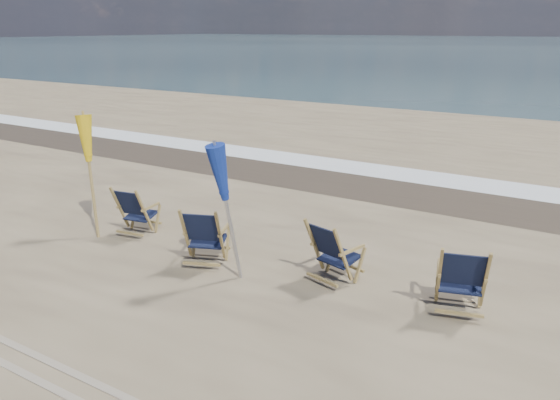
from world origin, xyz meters
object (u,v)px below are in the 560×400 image
(beach_chair_0, at_px, (144,213))
(beach_chair_2, at_px, (343,258))
(umbrella_blue, at_px, (228,178))
(beach_chair_3, at_px, (485,284))
(umbrella_yellow, at_px, (88,145))
(beach_chair_1, at_px, (220,238))

(beach_chair_0, bearing_deg, beach_chair_2, 170.83)
(beach_chair_2, bearing_deg, umbrella_blue, 36.00)
(beach_chair_3, bearing_deg, umbrella_yellow, -11.69)
(beach_chair_0, height_order, beach_chair_3, beach_chair_3)
(beach_chair_0, distance_m, umbrella_yellow, 1.59)
(beach_chair_3, xyz_separation_m, umbrella_yellow, (-6.95, -0.53, 1.20))
(beach_chair_2, distance_m, umbrella_blue, 2.06)
(beach_chair_1, height_order, umbrella_blue, umbrella_blue)
(beach_chair_2, bearing_deg, umbrella_yellow, 19.19)
(beach_chair_0, xyz_separation_m, beach_chair_1, (2.01, -0.33, 0.03))
(umbrella_blue, bearing_deg, umbrella_yellow, 175.30)
(beach_chair_1, height_order, beach_chair_2, beach_chair_1)
(beach_chair_2, bearing_deg, beach_chair_0, 15.25)
(beach_chair_1, relative_size, beach_chair_2, 1.01)
(beach_chair_3, bearing_deg, umbrella_blue, -3.40)
(beach_chair_1, distance_m, umbrella_yellow, 3.19)
(umbrella_blue, bearing_deg, beach_chair_2, 20.59)
(beach_chair_0, relative_size, beach_chair_1, 0.95)
(beach_chair_3, bearing_deg, beach_chair_0, -14.24)
(beach_chair_0, xyz_separation_m, beach_chair_2, (4.02, -0.01, 0.02))
(beach_chair_0, distance_m, umbrella_blue, 2.75)
(umbrella_yellow, bearing_deg, beach_chair_2, 3.78)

